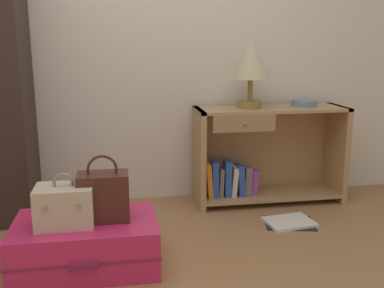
{
  "coord_description": "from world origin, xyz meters",
  "views": [
    {
      "loc": [
        -0.16,
        -1.86,
        1.18
      ],
      "look_at": [
        0.3,
        0.87,
        0.55
      ],
      "focal_mm": 41.57,
      "sensor_mm": 36.0,
      "label": 1
    }
  ],
  "objects_px": {
    "bowl": "(304,103)",
    "suitcase_large": "(87,244)",
    "bookshelf": "(262,155)",
    "table_lamp": "(251,63)",
    "open_book_on_floor": "(289,222)",
    "handbag": "(103,196)",
    "train_case": "(65,205)"
  },
  "relations": [
    {
      "from": "bowl",
      "to": "suitcase_large",
      "type": "height_order",
      "value": "bowl"
    },
    {
      "from": "bookshelf",
      "to": "table_lamp",
      "type": "distance_m",
      "value": 0.7
    },
    {
      "from": "bowl",
      "to": "table_lamp",
      "type": "bearing_deg",
      "value": -177.35
    },
    {
      "from": "bowl",
      "to": "open_book_on_floor",
      "type": "bearing_deg",
      "value": -119.38
    },
    {
      "from": "open_book_on_floor",
      "to": "bookshelf",
      "type": "bearing_deg",
      "value": 95.69
    },
    {
      "from": "bookshelf",
      "to": "table_lamp",
      "type": "xyz_separation_m",
      "value": [
        -0.11,
        -0.02,
        0.69
      ]
    },
    {
      "from": "handbag",
      "to": "open_book_on_floor",
      "type": "relative_size",
      "value": 0.95
    },
    {
      "from": "bowl",
      "to": "suitcase_large",
      "type": "xyz_separation_m",
      "value": [
        -1.57,
        -0.86,
        -0.61
      ]
    },
    {
      "from": "suitcase_large",
      "to": "table_lamp",
      "type": "bearing_deg",
      "value": 36.26
    },
    {
      "from": "table_lamp",
      "to": "open_book_on_floor",
      "type": "height_order",
      "value": "table_lamp"
    },
    {
      "from": "suitcase_large",
      "to": "train_case",
      "type": "height_order",
      "value": "train_case"
    },
    {
      "from": "table_lamp",
      "to": "bowl",
      "type": "relative_size",
      "value": 2.62
    },
    {
      "from": "table_lamp",
      "to": "handbag",
      "type": "distance_m",
      "value": 1.48
    },
    {
      "from": "open_book_on_floor",
      "to": "table_lamp",
      "type": "bearing_deg",
      "value": 108.67
    },
    {
      "from": "train_case",
      "to": "open_book_on_floor",
      "type": "relative_size",
      "value": 0.78
    },
    {
      "from": "bookshelf",
      "to": "bowl",
      "type": "distance_m",
      "value": 0.5
    },
    {
      "from": "train_case",
      "to": "handbag",
      "type": "bearing_deg",
      "value": 12.33
    },
    {
      "from": "table_lamp",
      "to": "train_case",
      "type": "bearing_deg",
      "value": -144.71
    },
    {
      "from": "suitcase_large",
      "to": "open_book_on_floor",
      "type": "distance_m",
      "value": 1.36
    },
    {
      "from": "train_case",
      "to": "handbag",
      "type": "xyz_separation_m",
      "value": [
        0.19,
        0.04,
        0.03
      ]
    },
    {
      "from": "bowl",
      "to": "handbag",
      "type": "xyz_separation_m",
      "value": [
        -1.47,
        -0.85,
        -0.35
      ]
    },
    {
      "from": "bowl",
      "to": "train_case",
      "type": "bearing_deg",
      "value": -151.75
    },
    {
      "from": "bookshelf",
      "to": "table_lamp",
      "type": "height_order",
      "value": "table_lamp"
    },
    {
      "from": "suitcase_large",
      "to": "handbag",
      "type": "relative_size",
      "value": 2.14
    },
    {
      "from": "table_lamp",
      "to": "bowl",
      "type": "height_order",
      "value": "table_lamp"
    },
    {
      "from": "bookshelf",
      "to": "train_case",
      "type": "xyz_separation_m",
      "value": [
        -1.35,
        -0.89,
        0.01
      ]
    },
    {
      "from": "bowl",
      "to": "suitcase_large",
      "type": "bearing_deg",
      "value": -151.37
    },
    {
      "from": "open_book_on_floor",
      "to": "suitcase_large",
      "type": "bearing_deg",
      "value": -163.95
    },
    {
      "from": "bookshelf",
      "to": "bowl",
      "type": "height_order",
      "value": "bowl"
    },
    {
      "from": "bookshelf",
      "to": "table_lamp",
      "type": "bearing_deg",
      "value": -171.75
    },
    {
      "from": "bowl",
      "to": "bookshelf",
      "type": "bearing_deg",
      "value": -179.27
    },
    {
      "from": "table_lamp",
      "to": "handbag",
      "type": "relative_size",
      "value": 1.37
    }
  ]
}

